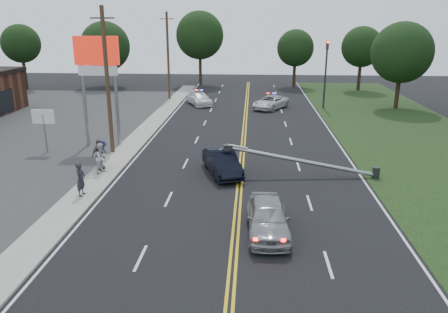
# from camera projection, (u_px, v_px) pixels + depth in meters

# --- Properties ---
(ground) EXTENTS (120.00, 120.00, 0.00)m
(ground) POSITION_uv_depth(u_px,v_px,m) (235.00, 237.00, 19.06)
(ground) COLOR black
(ground) RESTS_ON ground
(sidewalk) EXTENTS (1.80, 70.00, 0.12)m
(sidewalk) POSITION_uv_depth(u_px,v_px,m) (116.00, 161.00, 29.09)
(sidewalk) COLOR #9B978C
(sidewalk) RESTS_ON ground
(centerline_yellow) EXTENTS (0.36, 80.00, 0.00)m
(centerline_yellow) POSITION_uv_depth(u_px,v_px,m) (241.00, 165.00, 28.58)
(centerline_yellow) COLOR gold
(centerline_yellow) RESTS_ON ground
(pylon_sign) EXTENTS (3.20, 0.35, 8.00)m
(pylon_sign) POSITION_uv_depth(u_px,v_px,m) (97.00, 65.00, 31.25)
(pylon_sign) COLOR gray
(pylon_sign) RESTS_ON ground
(small_sign) EXTENTS (1.60, 0.14, 3.10)m
(small_sign) POSITION_uv_depth(u_px,v_px,m) (44.00, 120.00, 30.66)
(small_sign) COLOR gray
(small_sign) RESTS_ON ground
(traffic_signal) EXTENTS (0.28, 0.41, 7.05)m
(traffic_signal) POSITION_uv_depth(u_px,v_px,m) (326.00, 68.00, 45.85)
(traffic_signal) COLOR #2D2D30
(traffic_signal) RESTS_ON ground
(fallen_streetlight) EXTENTS (9.36, 0.44, 1.91)m
(fallen_streetlight) POSITION_uv_depth(u_px,v_px,m) (310.00, 162.00, 26.14)
(fallen_streetlight) COLOR #2D2D30
(fallen_streetlight) RESTS_ON ground
(utility_pole_mid) EXTENTS (1.60, 0.28, 10.00)m
(utility_pole_mid) POSITION_uv_depth(u_px,v_px,m) (107.00, 82.00, 29.54)
(utility_pole_mid) COLOR #382619
(utility_pole_mid) RESTS_ON ground
(utility_pole_far) EXTENTS (1.60, 0.28, 10.00)m
(utility_pole_far) POSITION_uv_depth(u_px,v_px,m) (168.00, 56.00, 50.49)
(utility_pole_far) COLOR #382619
(utility_pole_far) RESTS_ON ground
(tree_4) EXTENTS (5.07, 5.07, 8.62)m
(tree_4) POSITION_uv_depth(u_px,v_px,m) (21.00, 44.00, 58.11)
(tree_4) COLOR black
(tree_4) RESTS_ON ground
(tree_5) EXTENTS (6.80, 6.80, 8.99)m
(tree_5) POSITION_uv_depth(u_px,v_px,m) (105.00, 46.00, 60.64)
(tree_5) COLOR black
(tree_5) RESTS_ON ground
(tree_6) EXTENTS (6.74, 6.74, 10.39)m
(tree_6) POSITION_uv_depth(u_px,v_px,m) (200.00, 35.00, 61.80)
(tree_6) COLOR black
(tree_6) RESTS_ON ground
(tree_7) EXTENTS (5.07, 5.07, 7.92)m
(tree_7) POSITION_uv_depth(u_px,v_px,m) (295.00, 48.00, 60.37)
(tree_7) COLOR black
(tree_7) RESTS_ON ground
(tree_8) EXTENTS (5.30, 5.30, 8.37)m
(tree_8) POSITION_uv_depth(u_px,v_px,m) (362.00, 47.00, 57.26)
(tree_8) COLOR black
(tree_8) RESTS_ON ground
(tree_9) EXTENTS (6.26, 6.26, 9.00)m
(tree_9) POSITION_uv_depth(u_px,v_px,m) (402.00, 53.00, 45.09)
(tree_9) COLOR black
(tree_9) RESTS_ON ground
(crashed_sedan) EXTENTS (2.94, 4.77, 1.48)m
(crashed_sedan) POSITION_uv_depth(u_px,v_px,m) (222.00, 162.00, 26.71)
(crashed_sedan) COLOR black
(crashed_sedan) RESTS_ON ground
(waiting_sedan) EXTENTS (2.00, 4.56, 1.53)m
(waiting_sedan) POSITION_uv_depth(u_px,v_px,m) (268.00, 217.00, 19.21)
(waiting_sedan) COLOR #93969A
(waiting_sedan) RESTS_ON ground
(emergency_a) EXTENTS (4.45, 5.39, 1.37)m
(emergency_a) POSITION_uv_depth(u_px,v_px,m) (271.00, 102.00, 46.54)
(emergency_a) COLOR silver
(emergency_a) RESTS_ON ground
(emergency_b) EXTENTS (3.74, 5.15, 1.39)m
(emergency_b) POSITION_uv_depth(u_px,v_px,m) (199.00, 99.00, 48.74)
(emergency_b) COLOR silver
(emergency_b) RESTS_ON ground
(bystander_a) EXTENTS (0.49, 0.70, 1.83)m
(bystander_a) POSITION_uv_depth(u_px,v_px,m) (81.00, 179.00, 23.06)
(bystander_a) COLOR #26262E
(bystander_a) RESTS_ON sidewalk
(bystander_b) EXTENTS (1.01, 1.11, 1.87)m
(bystander_b) POSITION_uv_depth(u_px,v_px,m) (102.00, 158.00, 26.53)
(bystander_b) COLOR #B9B8BD
(bystander_b) RESTS_ON sidewalk
(bystander_c) EXTENTS (1.07, 1.29, 1.73)m
(bystander_c) POSITION_uv_depth(u_px,v_px,m) (102.00, 154.00, 27.52)
(bystander_c) COLOR #161739
(bystander_c) RESTS_ON sidewalk
(bystander_d) EXTENTS (0.94, 1.24, 1.95)m
(bystander_d) POSITION_uv_depth(u_px,v_px,m) (99.00, 154.00, 27.07)
(bystander_d) COLOR #5F4F4C
(bystander_d) RESTS_ON sidewalk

